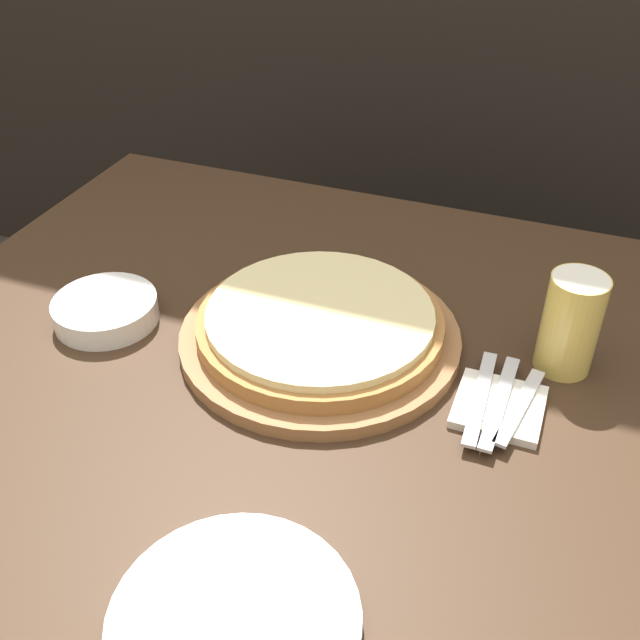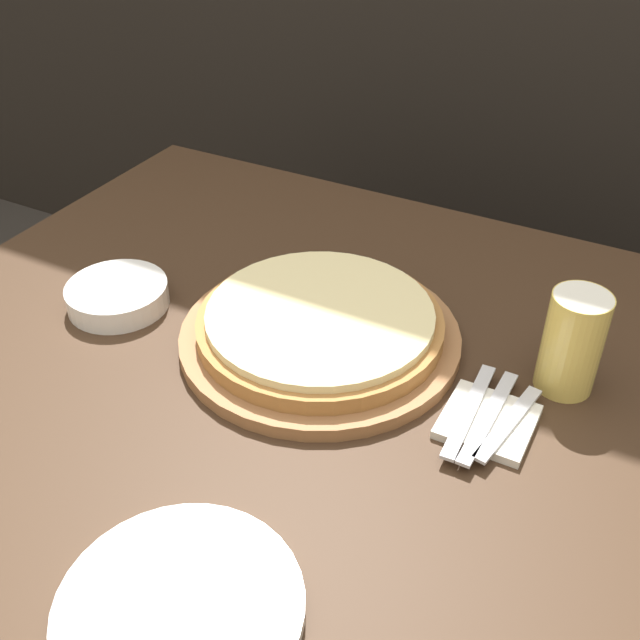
{
  "view_description": "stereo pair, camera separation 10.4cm",
  "coord_description": "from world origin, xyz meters",
  "px_view_note": "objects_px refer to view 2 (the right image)",
  "views": [
    {
      "loc": [
        0.27,
        -0.73,
        1.36
      ],
      "look_at": [
        -0.03,
        0.06,
        0.74
      ],
      "focal_mm": 42.0,
      "sensor_mm": 36.0,
      "label": 1
    },
    {
      "loc": [
        0.37,
        -0.68,
        1.36
      ],
      "look_at": [
        -0.03,
        0.06,
        0.74
      ],
      "focal_mm": 42.0,
      "sensor_mm": 36.0,
      "label": 2
    }
  ],
  "objects_px": {
    "side_bowl": "(116,297)",
    "fork": "(469,410)",
    "dinner_knife": "(489,417)",
    "dinner_plate": "(180,608)",
    "beer_glass": "(573,339)",
    "pizza_on_board": "(320,328)",
    "spoon": "(508,423)"
  },
  "relations": [
    {
      "from": "beer_glass",
      "to": "dinner_plate",
      "type": "distance_m",
      "value": 0.57
    },
    {
      "from": "side_bowl",
      "to": "fork",
      "type": "bearing_deg",
      "value": 1.59
    },
    {
      "from": "dinner_plate",
      "to": "pizza_on_board",
      "type": "bearing_deg",
      "value": 100.49
    },
    {
      "from": "side_bowl",
      "to": "fork",
      "type": "height_order",
      "value": "side_bowl"
    },
    {
      "from": "spoon",
      "to": "fork",
      "type": "bearing_deg",
      "value": 180.0
    },
    {
      "from": "fork",
      "to": "dinner_knife",
      "type": "height_order",
      "value": "same"
    },
    {
      "from": "dinner_knife",
      "to": "dinner_plate",
      "type": "bearing_deg",
      "value": -114.92
    },
    {
      "from": "pizza_on_board",
      "to": "beer_glass",
      "type": "bearing_deg",
      "value": 12.18
    },
    {
      "from": "pizza_on_board",
      "to": "dinner_knife",
      "type": "bearing_deg",
      "value": -10.8
    },
    {
      "from": "spoon",
      "to": "dinner_knife",
      "type": "bearing_deg",
      "value": 180.0
    },
    {
      "from": "pizza_on_board",
      "to": "beer_glass",
      "type": "xyz_separation_m",
      "value": [
        0.33,
        0.07,
        0.05
      ]
    },
    {
      "from": "pizza_on_board",
      "to": "dinner_plate",
      "type": "distance_m",
      "value": 0.45
    },
    {
      "from": "dinner_plate",
      "to": "side_bowl",
      "type": "relative_size",
      "value": 1.58
    },
    {
      "from": "fork",
      "to": "dinner_knife",
      "type": "xyz_separation_m",
      "value": [
        0.02,
        0.0,
        0.0
      ]
    },
    {
      "from": "dinner_plate",
      "to": "beer_glass",
      "type": "bearing_deg",
      "value": 64.34
    },
    {
      "from": "pizza_on_board",
      "to": "spoon",
      "type": "bearing_deg",
      "value": -9.88
    },
    {
      "from": "dinner_plate",
      "to": "spoon",
      "type": "xyz_separation_m",
      "value": [
        0.21,
        0.39,
        0.01
      ]
    },
    {
      "from": "dinner_plate",
      "to": "spoon",
      "type": "bearing_deg",
      "value": 62.14
    },
    {
      "from": "pizza_on_board",
      "to": "dinner_plate",
      "type": "height_order",
      "value": "pizza_on_board"
    },
    {
      "from": "dinner_knife",
      "to": "pizza_on_board",
      "type": "bearing_deg",
      "value": 169.2
    },
    {
      "from": "pizza_on_board",
      "to": "side_bowl",
      "type": "relative_size",
      "value": 2.6
    },
    {
      "from": "beer_glass",
      "to": "dinner_plate",
      "type": "xyz_separation_m",
      "value": [
        -0.25,
        -0.51,
        -0.07
      ]
    },
    {
      "from": "beer_glass",
      "to": "dinner_plate",
      "type": "bearing_deg",
      "value": -115.66
    },
    {
      "from": "fork",
      "to": "side_bowl",
      "type": "bearing_deg",
      "value": -178.41
    },
    {
      "from": "dinner_plate",
      "to": "fork",
      "type": "relative_size",
      "value": 1.31
    },
    {
      "from": "side_bowl",
      "to": "pizza_on_board",
      "type": "bearing_deg",
      "value": 11.75
    },
    {
      "from": "side_bowl",
      "to": "spoon",
      "type": "relative_size",
      "value": 0.97
    },
    {
      "from": "fork",
      "to": "pizza_on_board",
      "type": "bearing_deg",
      "value": 168.1
    },
    {
      "from": "beer_glass",
      "to": "spoon",
      "type": "height_order",
      "value": "beer_glass"
    },
    {
      "from": "beer_glass",
      "to": "side_bowl",
      "type": "relative_size",
      "value": 0.93
    },
    {
      "from": "pizza_on_board",
      "to": "dinner_knife",
      "type": "height_order",
      "value": "pizza_on_board"
    },
    {
      "from": "dinner_plate",
      "to": "side_bowl",
      "type": "xyz_separation_m",
      "value": [
        -0.4,
        0.38,
        0.01
      ]
    }
  ]
}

